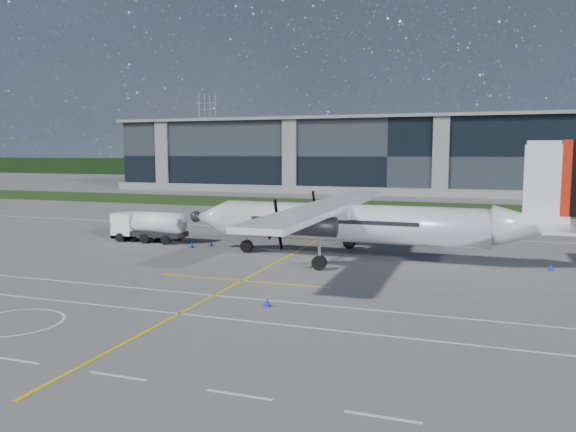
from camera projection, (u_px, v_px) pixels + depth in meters
name	position (u px, v px, depth m)	size (l,w,h in m)	color
ground	(352.00, 210.00, 80.96)	(400.00, 400.00, 0.00)	#5D5A58
grass_strip	(364.00, 205.00, 88.46)	(400.00, 18.00, 0.04)	black
terminal_building	(395.00, 156.00, 117.62)	(120.00, 20.00, 15.00)	black
tree_line	(424.00, 169.00, 174.41)	(400.00, 6.00, 6.00)	black
pylon_west	(208.00, 134.00, 208.63)	(9.00, 4.60, 30.00)	gray
yellow_taxiway_centerline	(312.00, 243.00, 51.84)	(0.20, 70.00, 0.01)	yellow
white_lane_line	(131.00, 308.00, 30.31)	(90.00, 0.15, 0.01)	white
turboprop_aircraft	(364.00, 201.00, 43.41)	(29.76, 30.87, 9.26)	silver
fuel_tanker_truck	(144.00, 226.00, 52.97)	(7.53, 2.45, 2.82)	white
baggage_tug	(146.00, 231.00, 53.27)	(3.08, 1.85, 1.85)	silver
ground_crew_person	(183.00, 230.00, 52.71)	(0.88, 0.63, 2.15)	#F25907
safety_cone_fwd	(192.00, 245.00, 49.57)	(0.36, 0.36, 0.50)	#0D14E9
safety_cone_stbdwing	(367.00, 229.00, 59.61)	(0.36, 0.36, 0.50)	#0D14E9
safety_cone_nose_stbd	(211.00, 243.00, 50.33)	(0.36, 0.36, 0.50)	#0D14E9
safety_cone_portwing	(268.00, 302.00, 30.72)	(0.36, 0.36, 0.50)	#0D14E9
safety_cone_tail	(551.00, 267.00, 39.94)	(0.36, 0.36, 0.50)	#0D14E9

